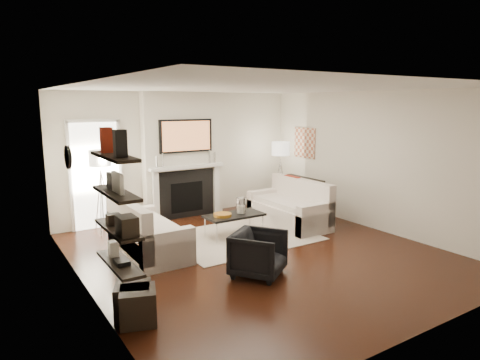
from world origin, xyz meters
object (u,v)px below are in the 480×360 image
coffee_table (234,215)px  lamp_left_shade (100,158)px  ottoman_near (133,300)px  lamp_right_shade (281,149)px  armchair (259,252)px  loveseat_left_base (149,241)px  loveseat_right_base (288,215)px

coffee_table → lamp_left_shade: size_ratio=2.75×
lamp_left_shade → ottoman_near: (-0.62, -3.53, -1.25)m
coffee_table → lamp_right_shade: (1.90, 1.05, 1.05)m
lamp_left_shade → ottoman_near: size_ratio=1.00×
lamp_right_shade → armchair: bearing=-132.6°
ottoman_near → loveseat_left_base: bearing=64.4°
armchair → lamp_left_shade: bearing=76.3°
ottoman_near → loveseat_right_base: bearing=27.0°
coffee_table → ottoman_near: size_ratio=2.75×
armchair → lamp_right_shade: 3.98m
loveseat_right_base → lamp_right_shade: lamp_right_shade is taller
armchair → lamp_right_shade: size_ratio=1.79×
loveseat_left_base → coffee_table: same height
coffee_table → lamp_left_shade: (-2.00, 1.55, 1.05)m
coffee_table → lamp_right_shade: bearing=29.0°
armchair → ottoman_near: bearing=150.8°
loveseat_right_base → lamp_right_shade: 1.70m
lamp_right_shade → loveseat_right_base: bearing=-119.4°
loveseat_right_base → ottoman_near: loveseat_right_base is taller
coffee_table → lamp_left_shade: 2.74m
loveseat_right_base → lamp_left_shade: size_ratio=4.50×
loveseat_right_base → lamp_left_shade: bearing=155.6°
lamp_left_shade → lamp_right_shade: bearing=-7.3°
armchair → lamp_left_shade: size_ratio=1.79×
ottoman_near → armchair: bearing=6.1°
loveseat_left_base → ottoman_near: loveseat_left_base is taller
armchair → ottoman_near: 1.95m
lamp_left_shade → lamp_right_shade: size_ratio=1.00×
lamp_right_shade → ottoman_near: size_ratio=1.00×
loveseat_left_base → lamp_right_shade: size_ratio=4.50×
coffee_table → armchair: armchair is taller
loveseat_left_base → lamp_right_shade: (3.59, 1.08, 1.24)m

